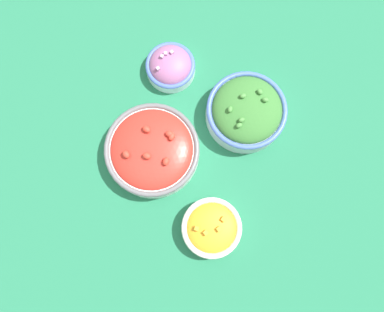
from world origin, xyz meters
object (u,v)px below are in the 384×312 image
Objects in this scene: bowl_broccoli at (246,111)px; bowl_red_onion at (170,66)px; bowl_squash at (211,228)px; bowl_cherry_tomatoes at (152,150)px.

bowl_broccoli is 1.56× the size of bowl_red_onion.
bowl_broccoli is at bearing -1.70° from bowl_squash.
bowl_red_onion is at bearing 72.27° from bowl_broccoli.
bowl_cherry_tomatoes is 1.16× the size of bowl_broccoli.
bowl_broccoli reaches higher than bowl_squash.
bowl_broccoli is at bearing -107.73° from bowl_red_onion.
bowl_squash is (-0.28, 0.01, -0.01)m from bowl_broccoli.
bowl_squash is (-0.13, -0.18, -0.01)m from bowl_cherry_tomatoes.
bowl_squash is at bearing -126.84° from bowl_cherry_tomatoes.
bowl_broccoli is at bearing -51.59° from bowl_cherry_tomatoes.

